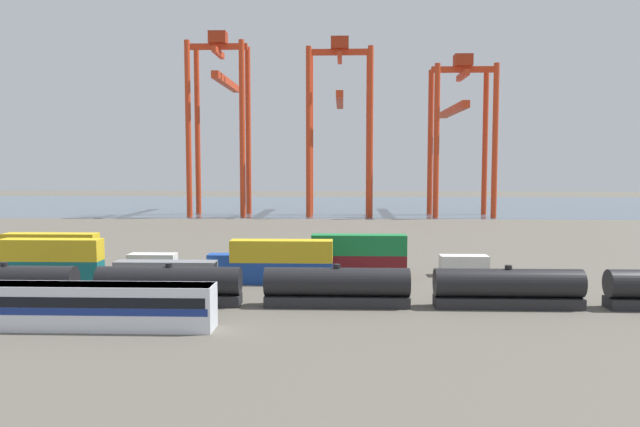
{
  "coord_description": "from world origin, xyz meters",
  "views": [
    {
      "loc": [
        17.87,
        -75.16,
        14.14
      ],
      "look_at": [
        14.16,
        24.78,
        6.14
      ],
      "focal_mm": 34.5,
      "sensor_mm": 36.0,
      "label": 1
    }
  ],
  "objects_px": {
    "freight_tank_row": "(337,287)",
    "gantry_crane_central": "(340,112)",
    "gantry_crane_east": "(460,120)",
    "shipping_container_2": "(52,271)",
    "gantry_crane_west": "(221,106)",
    "shipping_container_9": "(51,263)",
    "shipping_container_5": "(282,273)"
  },
  "relations": [
    {
      "from": "shipping_container_5",
      "to": "gantry_crane_central",
      "type": "distance_m",
      "value": 103.94
    },
    {
      "from": "gantry_crane_central",
      "to": "gantry_crane_east",
      "type": "distance_m",
      "value": 33.37
    },
    {
      "from": "freight_tank_row",
      "to": "gantry_crane_west",
      "type": "height_order",
      "value": "gantry_crane_west"
    },
    {
      "from": "shipping_container_5",
      "to": "gantry_crane_east",
      "type": "xyz_separation_m",
      "value": [
        39.6,
        100.76,
        25.09
      ]
    },
    {
      "from": "shipping_container_5",
      "to": "gantry_crane_central",
      "type": "relative_size",
      "value": 0.25
    },
    {
      "from": "freight_tank_row",
      "to": "gantry_crane_central",
      "type": "xyz_separation_m",
      "value": [
        -0.36,
        111.67,
        26.8
      ]
    },
    {
      "from": "gantry_crane_central",
      "to": "freight_tank_row",
      "type": "bearing_deg",
      "value": -89.81
    },
    {
      "from": "freight_tank_row",
      "to": "shipping_container_2",
      "type": "height_order",
      "value": "freight_tank_row"
    },
    {
      "from": "freight_tank_row",
      "to": "shipping_container_2",
      "type": "distance_m",
      "value": 36.46
    },
    {
      "from": "shipping_container_2",
      "to": "gantry_crane_west",
      "type": "height_order",
      "value": "gantry_crane_west"
    },
    {
      "from": "shipping_container_2",
      "to": "gantry_crane_central",
      "type": "relative_size",
      "value": 0.25
    },
    {
      "from": "shipping_container_2",
      "to": "gantry_crane_west",
      "type": "relative_size",
      "value": 0.24
    },
    {
      "from": "shipping_container_5",
      "to": "gantry_crane_west",
      "type": "xyz_separation_m",
      "value": [
        -26.96,
        100.01,
        29.22
      ]
    },
    {
      "from": "freight_tank_row",
      "to": "gantry_crane_central",
      "type": "relative_size",
      "value": 1.69
    },
    {
      "from": "shipping_container_9",
      "to": "gantry_crane_east",
      "type": "height_order",
      "value": "gantry_crane_east"
    },
    {
      "from": "shipping_container_5",
      "to": "gantry_crane_east",
      "type": "height_order",
      "value": "gantry_crane_east"
    },
    {
      "from": "shipping_container_5",
      "to": "gantry_crane_east",
      "type": "relative_size",
      "value": 0.28
    },
    {
      "from": "shipping_container_2",
      "to": "shipping_container_5",
      "type": "distance_m",
      "value": 27.86
    },
    {
      "from": "gantry_crane_central",
      "to": "shipping_container_2",
      "type": "bearing_deg",
      "value": -108.87
    },
    {
      "from": "gantry_crane_west",
      "to": "gantry_crane_east",
      "type": "bearing_deg",
      "value": 0.64
    },
    {
      "from": "freight_tank_row",
      "to": "gantry_crane_east",
      "type": "bearing_deg",
      "value": 73.68
    },
    {
      "from": "gantry_crane_central",
      "to": "gantry_crane_east",
      "type": "xyz_separation_m",
      "value": [
        33.28,
        0.72,
        -2.4
      ]
    },
    {
      "from": "shipping_container_9",
      "to": "gantry_crane_central",
      "type": "relative_size",
      "value": 0.25
    },
    {
      "from": "shipping_container_9",
      "to": "gantry_crane_east",
      "type": "distance_m",
      "value": 120.69
    },
    {
      "from": "freight_tank_row",
      "to": "shipping_container_9",
      "type": "distance_m",
      "value": 41.39
    },
    {
      "from": "shipping_container_9",
      "to": "gantry_crane_west",
      "type": "distance_m",
      "value": 98.55
    },
    {
      "from": "shipping_container_2",
      "to": "gantry_crane_west",
      "type": "bearing_deg",
      "value": 89.48
    },
    {
      "from": "shipping_container_9",
      "to": "gantry_crane_west",
      "type": "relative_size",
      "value": 0.24
    },
    {
      "from": "shipping_container_2",
      "to": "gantry_crane_central",
      "type": "bearing_deg",
      "value": 71.13
    },
    {
      "from": "freight_tank_row",
      "to": "gantry_crane_east",
      "type": "relative_size",
      "value": 1.88
    },
    {
      "from": "shipping_container_2",
      "to": "shipping_container_9",
      "type": "distance_m",
      "value": 6.64
    },
    {
      "from": "freight_tank_row",
      "to": "gantry_crane_central",
      "type": "distance_m",
      "value": 114.84
    }
  ]
}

